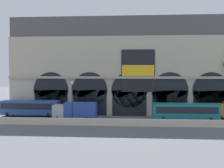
{
  "coord_description": "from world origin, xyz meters",
  "views": [
    {
      "loc": [
        0.29,
        -45.17,
        8.47
      ],
      "look_at": [
        -3.34,
        5.0,
        6.13
      ],
      "focal_mm": 41.95,
      "sensor_mm": 36.0,
      "label": 1
    }
  ],
  "objects_px": {
    "bus_west": "(30,107)",
    "street_lamp_quayside": "(72,97)",
    "box_truck_midwest": "(76,111)",
    "bus_mideast": "(185,111)"
  },
  "relations": [
    {
      "from": "bus_west",
      "to": "street_lamp_quayside",
      "type": "height_order",
      "value": "street_lamp_quayside"
    },
    {
      "from": "bus_west",
      "to": "street_lamp_quayside",
      "type": "xyz_separation_m",
      "value": [
        9.48,
        -6.18,
        2.63
      ]
    },
    {
      "from": "bus_west",
      "to": "box_truck_midwest",
      "type": "distance_m",
      "value": 9.75
    },
    {
      "from": "box_truck_midwest",
      "to": "bus_west",
      "type": "bearing_deg",
      "value": 162.64
    },
    {
      "from": "bus_mideast",
      "to": "bus_west",
      "type": "bearing_deg",
      "value": 174.24
    },
    {
      "from": "bus_mideast",
      "to": "street_lamp_quayside",
      "type": "height_order",
      "value": "street_lamp_quayside"
    },
    {
      "from": "bus_mideast",
      "to": "box_truck_midwest",
      "type": "bearing_deg",
      "value": -179.79
    },
    {
      "from": "box_truck_midwest",
      "to": "bus_mideast",
      "type": "height_order",
      "value": "box_truck_midwest"
    },
    {
      "from": "bus_west",
      "to": "box_truck_midwest",
      "type": "relative_size",
      "value": 1.47
    },
    {
      "from": "bus_west",
      "to": "box_truck_midwest",
      "type": "xyz_separation_m",
      "value": [
        9.31,
        -2.91,
        -0.08
      ]
    }
  ]
}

